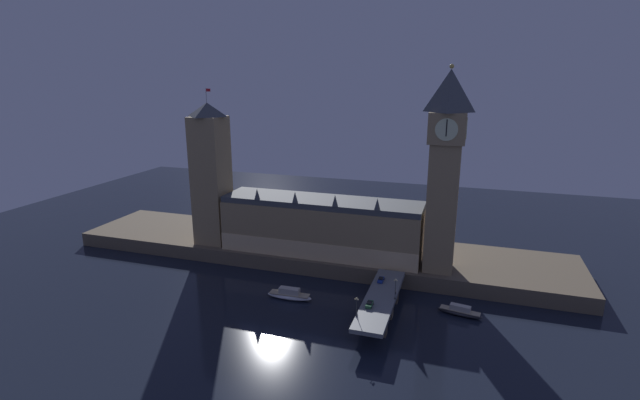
# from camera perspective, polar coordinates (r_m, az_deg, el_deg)

# --- Properties ---
(ground_plane) EXTENTS (400.00, 400.00, 0.00)m
(ground_plane) POSITION_cam_1_polar(r_m,az_deg,el_deg) (176.74, -4.79, -11.43)
(ground_plane) COLOR black
(embankment) EXTENTS (220.00, 42.00, 6.13)m
(embankment) POSITION_cam_1_polar(r_m,az_deg,el_deg) (208.90, -0.67, -6.18)
(embankment) COLOR brown
(embankment) RESTS_ON ground_plane
(parliament_hall) EXTENTS (83.56, 21.24, 27.75)m
(parliament_hall) POSITION_cam_1_polar(r_m,az_deg,el_deg) (195.06, 0.20, -3.19)
(parliament_hall) COLOR #9E845B
(parliament_hall) RESTS_ON embankment
(clock_tower) EXTENTS (13.41, 13.52, 76.49)m
(clock_tower) POSITION_cam_1_polar(r_m,az_deg,el_deg) (175.62, 15.11, 4.01)
(clock_tower) COLOR #9E845B
(clock_tower) RESTS_ON embankment
(victoria_tower) EXTENTS (13.78, 13.78, 67.70)m
(victoria_tower) POSITION_cam_1_polar(r_m,az_deg,el_deg) (207.94, -13.26, 3.10)
(victoria_tower) COLOR #9E845B
(victoria_tower) RESTS_ON embankment
(bridge) EXTENTS (10.01, 46.00, 7.06)m
(bridge) POSITION_cam_1_polar(r_m,az_deg,el_deg) (160.49, 7.44, -12.44)
(bridge) COLOR slate
(bridge) RESTS_ON ground_plane
(car_northbound_lead) EXTENTS (2.00, 4.63, 1.35)m
(car_northbound_lead) POSITION_cam_1_polar(r_m,az_deg,el_deg) (170.45, 7.51, -9.69)
(car_northbound_lead) COLOR navy
(car_northbound_lead) RESTS_ON bridge
(car_northbound_trail) EXTENTS (2.01, 4.36, 1.56)m
(car_northbound_trail) POSITION_cam_1_polar(r_m,az_deg,el_deg) (152.99, 6.11, -12.62)
(car_northbound_trail) COLOR #235633
(car_northbound_trail) RESTS_ON bridge
(pedestrian_mid_walk) EXTENTS (0.38, 0.38, 1.58)m
(pedestrian_mid_walk) POSITION_cam_1_polar(r_m,az_deg,el_deg) (161.85, 9.29, -11.08)
(pedestrian_mid_walk) COLOR black
(pedestrian_mid_walk) RESTS_ON bridge
(street_lamp_near) EXTENTS (1.34, 0.60, 6.18)m
(street_lamp_near) POSITION_cam_1_polar(r_m,az_deg,el_deg) (145.74, 4.51, -12.68)
(street_lamp_near) COLOR #2D3333
(street_lamp_near) RESTS_ON bridge
(street_lamp_mid) EXTENTS (1.34, 0.60, 7.28)m
(street_lamp_mid) POSITION_cam_1_polar(r_m,az_deg,el_deg) (156.86, 9.28, -10.46)
(street_lamp_mid) COLOR #2D3333
(street_lamp_mid) RESTS_ON bridge
(boat_upstream) EXTENTS (16.86, 4.87, 4.24)m
(boat_upstream) POSITION_cam_1_polar(r_m,az_deg,el_deg) (172.25, -3.79, -11.57)
(boat_upstream) COLOR white
(boat_upstream) RESTS_ON ground_plane
(boat_downstream) EXTENTS (15.42, 6.08, 3.64)m
(boat_downstream) POSITION_cam_1_polar(r_m,az_deg,el_deg) (168.27, 16.85, -13.00)
(boat_downstream) COLOR #28282D
(boat_downstream) RESTS_ON ground_plane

